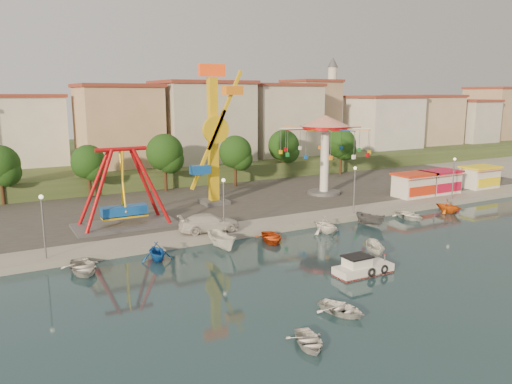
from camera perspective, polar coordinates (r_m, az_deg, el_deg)
ground at (r=42.57m, az=14.03°, el=-8.01°), size 200.00×200.00×0.00m
quay_deck at (r=96.23m, az=-11.92°, el=2.90°), size 200.00×100.00×0.60m
asphalt_pad at (r=66.66m, az=-3.72°, el=-0.21°), size 90.00×28.00×0.01m
hill_terrace at (r=100.82m, az=-12.79°, el=3.92°), size 200.00×60.00×3.00m
pirate_ship_ride at (r=51.35m, az=-14.94°, el=0.30°), size 10.00×5.00×8.00m
kamikaze_tower at (r=59.39m, az=-4.63°, el=6.13°), size 5.01×3.10×16.50m
wave_swinger at (r=66.02m, az=7.92°, el=6.25°), size 11.60×11.60×10.40m
booth_left at (r=67.71m, az=17.58°, el=0.80°), size 5.40×3.78×3.08m
booth_mid at (r=71.31m, az=20.30°, el=1.13°), size 5.40×3.78×3.08m
booth_right at (r=77.57m, az=24.22°, el=1.60°), size 5.40×3.78×3.08m
lamp_post_0 at (r=43.62m, az=-23.10°, el=-3.86°), size 0.14×0.14×5.00m
lamp_post_1 at (r=47.76m, az=-3.70°, el=-1.72°), size 0.14×0.14×5.00m
lamp_post_2 at (r=56.32m, az=11.17°, el=0.07°), size 0.14×0.14×5.00m
lamp_post_3 at (r=67.64m, az=21.61°, el=1.33°), size 0.14×0.14×5.00m
tree_0 at (r=66.64m, az=-27.23°, el=2.81°), size 4.60×4.60×7.19m
tree_1 at (r=66.98m, az=-18.62°, el=3.26°), size 4.35×4.35×6.80m
tree_2 at (r=68.95m, az=-10.39°, el=4.48°), size 5.02×5.02×7.85m
tree_3 at (r=71.49m, az=-2.37°, el=4.59°), size 4.68×4.68×7.32m
tree_4 at (r=78.95m, az=3.17°, el=5.35°), size 4.86×4.86×7.60m
tree_5 at (r=83.26m, az=9.71°, el=5.48°), size 4.83×4.83×7.54m
building_1 at (r=81.03m, az=-24.43°, el=5.63°), size 12.33×9.01×8.63m
building_2 at (r=83.59m, az=-15.49°, el=7.26°), size 11.95×9.28×11.23m
building_3 at (r=85.02m, az=-5.81°, el=6.97°), size 12.59×10.50×9.20m
building_4 at (r=94.09m, az=0.97°, el=7.44°), size 10.75×9.23×9.24m
building_5 at (r=99.82m, az=8.21°, el=8.11°), size 12.77×10.96×11.21m
building_6 at (r=106.17m, az=13.87°, el=8.39°), size 8.23×8.98×12.36m
building_7 at (r=118.05m, az=16.47°, el=7.64°), size 11.59×10.93×8.76m
building_8 at (r=124.11m, az=23.25°, el=8.23°), size 12.84×9.28×12.58m
building_9 at (r=136.67m, az=25.80°, el=7.50°), size 12.95×9.17×9.21m
minaret at (r=104.82m, az=8.65°, el=10.40°), size 2.80×2.80×18.00m
cabin_motorboat at (r=39.84m, az=12.02°, el=-8.57°), size 4.76×1.96×1.67m
rowboat_a at (r=32.93m, az=9.76°, el=-13.02°), size 3.25×3.84×0.68m
rowboat_b at (r=28.89m, az=6.05°, el=-16.61°), size 2.88×3.45×0.61m
skiff at (r=43.71m, az=13.48°, el=-6.51°), size 3.05×3.78×1.39m
van at (r=48.60m, az=-5.35°, el=-3.52°), size 6.20×3.29×1.71m
moored_boat_0 at (r=41.59m, az=-19.18°, el=-8.14°), size 2.98×4.16×0.86m
moored_boat_1 at (r=42.77m, az=-11.27°, el=-6.67°), size 2.83×3.21×1.59m
moored_boat_2 at (r=44.84m, az=-3.88°, el=-5.61°), size 1.78×4.28×1.63m
moored_boat_3 at (r=47.25m, az=1.75°, el=-5.24°), size 3.70×4.43×0.79m
moored_boat_4 at (r=50.53m, az=7.91°, el=-3.70°), size 3.22×3.61×1.73m
moored_boat_5 at (r=54.25m, az=12.94°, el=-3.05°), size 2.20×3.71×1.35m
moored_boat_6 at (r=58.27m, az=17.19°, el=-2.56°), size 3.22×4.23×0.82m
moored_boat_7 at (r=62.70m, az=21.13°, el=-1.47°), size 3.28×3.61×1.66m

